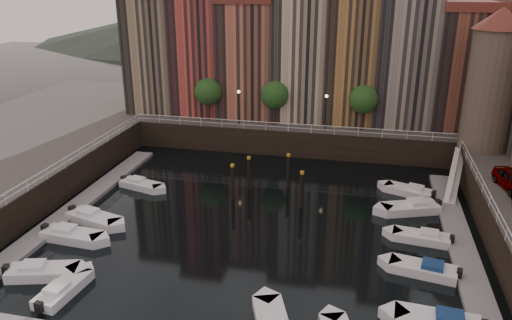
% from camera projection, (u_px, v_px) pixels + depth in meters
% --- Properties ---
extents(ground, '(200.00, 200.00, 0.00)m').
position_uv_depth(ground, '(257.00, 220.00, 42.41)').
color(ground, black).
rests_on(ground, ground).
extents(quay_far, '(80.00, 20.00, 3.00)m').
position_uv_depth(quay_far, '(300.00, 121.00, 65.65)').
color(quay_far, black).
rests_on(quay_far, ground).
extents(dock_left, '(2.00, 28.00, 0.35)m').
position_uv_depth(dock_left, '(79.00, 205.00, 44.76)').
color(dock_left, gray).
rests_on(dock_left, ground).
extents(dock_right, '(2.00, 28.00, 0.35)m').
position_uv_depth(dock_right, '(461.00, 245.00, 38.11)').
color(dock_right, gray).
rests_on(dock_right, ground).
extents(mountains, '(145.00, 100.00, 18.00)m').
position_uv_depth(mountains, '(348.00, 18.00, 139.83)').
color(mountains, '#2D382D').
rests_on(mountains, ground).
extents(far_terrace, '(48.70, 10.30, 17.50)m').
position_uv_depth(far_terrace, '(327.00, 51.00, 59.38)').
color(far_terrace, '#96805F').
rests_on(far_terrace, quay_far).
extents(corner_tower, '(5.20, 5.20, 13.80)m').
position_uv_depth(corner_tower, '(492.00, 78.00, 47.99)').
color(corner_tower, '#6B5B4C').
rests_on(corner_tower, quay_right).
extents(promenade_trees, '(21.20, 3.20, 5.20)m').
position_uv_depth(promenade_trees, '(280.00, 95.00, 57.02)').
color(promenade_trees, black).
rests_on(promenade_trees, quay_far).
extents(street_lamps, '(10.36, 0.36, 4.18)m').
position_uv_depth(street_lamps, '(282.00, 104.00, 56.27)').
color(street_lamps, black).
rests_on(street_lamps, quay_far).
extents(railings, '(36.08, 34.04, 0.52)m').
position_uv_depth(railings, '(269.00, 159.00, 45.55)').
color(railings, white).
rests_on(railings, ground).
extents(gangway, '(2.78, 8.32, 3.73)m').
position_uv_depth(gangway, '(455.00, 172.00, 47.37)').
color(gangway, white).
rests_on(gangway, ground).
extents(mooring_pilings, '(6.76, 4.52, 3.78)m').
position_uv_depth(mooring_pilings, '(268.00, 180.00, 46.43)').
color(mooring_pilings, black).
rests_on(mooring_pilings, ground).
extents(boat_left_0, '(5.16, 3.06, 1.16)m').
position_uv_depth(boat_left_0, '(41.00, 272.00, 34.31)').
color(boat_left_0, white).
rests_on(boat_left_0, ground).
extents(boat_left_1, '(5.18, 2.17, 1.18)m').
position_uv_depth(boat_left_1, '(71.00, 235.00, 39.07)').
color(boat_left_1, white).
rests_on(boat_left_1, ground).
extents(boat_left_2, '(5.29, 3.08, 1.18)m').
position_uv_depth(boat_left_2, '(93.00, 218.00, 41.79)').
color(boat_left_2, white).
rests_on(boat_left_2, ground).
extents(boat_left_3, '(4.67, 2.69, 1.05)m').
position_uv_depth(boat_left_3, '(140.00, 185.00, 48.60)').
color(boat_left_3, white).
rests_on(boat_left_3, ground).
extents(boat_right_1, '(4.92, 2.54, 1.10)m').
position_uv_depth(boat_right_1, '(425.00, 269.00, 34.61)').
color(boat_right_1, white).
rests_on(boat_right_1, ground).
extents(boat_right_2, '(4.66, 2.17, 1.05)m').
position_uv_depth(boat_right_2, '(422.00, 237.00, 38.85)').
color(boat_right_2, white).
rests_on(boat_right_2, ground).
extents(boat_right_3, '(5.35, 3.56, 1.21)m').
position_uv_depth(boat_right_3, '(411.00, 208.00, 43.63)').
color(boat_right_3, white).
rests_on(boat_right_3, ground).
extents(boat_right_4, '(4.79, 3.17, 1.08)m').
position_uv_depth(boat_right_4, '(410.00, 191.00, 47.13)').
color(boat_right_4, white).
rests_on(boat_right_4, ground).
extents(boat_near_0, '(2.08, 4.69, 1.06)m').
position_uv_depth(boat_near_0, '(63.00, 290.00, 32.40)').
color(boat_near_0, white).
rests_on(boat_near_0, ground).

